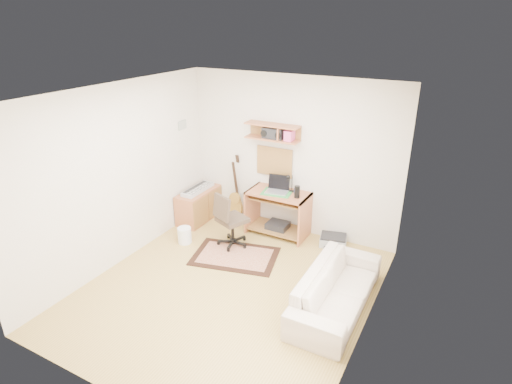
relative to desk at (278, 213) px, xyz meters
The scene contains 22 objects.
floor 1.77m from the desk, 86.80° to the right, with size 3.60×4.00×0.01m, color tan.
ceiling 2.82m from the desk, 86.80° to the right, with size 3.60×4.00×0.01m, color white.
back_wall 0.97m from the desk, 71.00° to the left, with size 3.60×0.01×2.60m, color beige.
left_wall 2.60m from the desk, 134.73° to the right, with size 0.01×4.00×2.60m, color beige.
right_wall 2.73m from the desk, 42.22° to the right, with size 0.01×4.00×2.60m, color beige.
wall_shelf 1.35m from the desk, 143.62° to the left, with size 0.90×0.25×0.26m, color #B1663E.
cork_board 0.86m from the desk, 128.60° to the left, with size 0.64×0.03×0.49m, color #A37551.
wall_photo 2.17m from the desk, behind, with size 0.02×0.20×0.15m, color #4C8CBF.
desk is the anchor object (origin of this frame).
laptop 0.51m from the desk, 134.68° to the right, with size 0.35×0.35×0.27m, color silver, non-canonical shape.
speaker 0.59m from the desk, ahead, with size 0.09×0.09×0.20m, color black.
desk_lamp 0.57m from the desk, 38.90° to the left, with size 0.10×0.10×0.29m, color black, non-canonical shape.
pencil_cup 0.50m from the desk, 20.83° to the left, with size 0.06×0.06×0.09m, color navy.
boombox 1.33m from the desk, 141.99° to the left, with size 0.34×0.16×0.17m, color black.
rug 1.08m from the desk, 104.51° to the right, with size 1.26×0.84×0.02m, color tan.
task_chair 0.84m from the desk, 124.05° to the right, with size 0.47×0.47×0.91m, color #3B2E23, non-canonical shape.
cabinet 1.50m from the desk, behind, with size 0.40×0.90×0.55m, color #B1663E.
music_keyboard 1.51m from the desk, behind, with size 0.22×0.71×0.06m, color #B2B5BA.
guitar 0.96m from the desk, behind, with size 0.32×0.20×1.19m, color #B08436, non-canonical shape.
waste_basket 1.57m from the desk, 140.28° to the right, with size 0.22×0.22×0.26m, color white.
printer 1.00m from the desk, ahead, with size 0.41×0.32×0.16m, color #A5A8AA.
sofa 2.04m from the desk, 43.59° to the right, with size 1.80×0.53×0.70m, color beige.
Camera 1 is at (2.54, -3.98, 3.42)m, focal length 29.45 mm.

